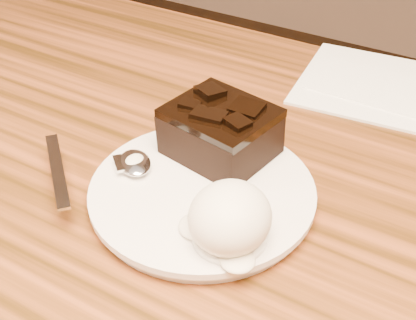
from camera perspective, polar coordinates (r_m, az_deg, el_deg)
The scene contains 9 objects.
plate at distance 0.49m, azimuth -0.59°, elevation -3.56°, with size 0.20×0.20×0.02m, color white.
brownie at distance 0.51m, azimuth 1.28°, elevation 2.66°, with size 0.09×0.08×0.04m, color black.
ice_cream_scoop at distance 0.43m, azimuth 2.26°, elevation -5.90°, with size 0.06×0.07×0.05m, color #F2EACD.
melt_puddle at distance 0.44m, azimuth 2.19°, elevation -7.91°, with size 0.06×0.06×0.00m, color white.
spoon at distance 0.51m, azimuth -7.50°, elevation -0.43°, with size 0.03×0.16×0.01m, color silver, non-canonical shape.
napkin at distance 0.69m, azimuth 16.49°, elevation 7.51°, with size 0.16×0.16×0.01m, color white.
crumb_a at distance 0.44m, azimuth 3.24°, elevation -8.18°, with size 0.01×0.01×0.00m, color black.
crumb_b at distance 0.44m, azimuth -1.71°, elevation -7.35°, with size 0.01×0.01×0.00m, color black.
crumb_c at distance 0.47m, azimuth 2.95°, elevation -4.30°, with size 0.01×0.00×0.00m, color black.
Camera 1 is at (0.16, -0.26, 1.08)m, focal length 48.04 mm.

